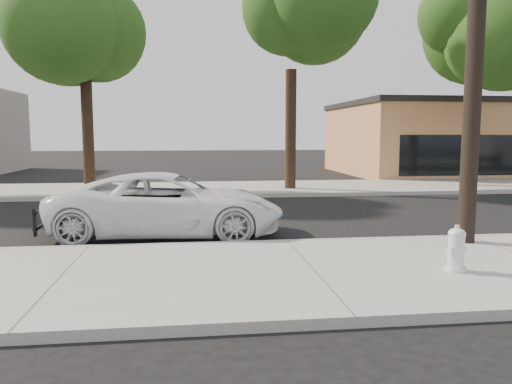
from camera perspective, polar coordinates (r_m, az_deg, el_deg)
The scene contains 11 objects.
ground at distance 12.49m, azimuth 1.81°, elevation -4.18°, with size 120.00×120.00×0.00m, color black.
near_sidewalk at distance 8.37m, azimuth 6.48°, elevation -9.17°, with size 90.00×4.40×0.15m, color gray.
far_sidewalk at distance 20.83m, azimuth -1.85°, elevation 0.39°, with size 90.00×5.00×0.15m, color gray.
curb_near at distance 10.45m, azimuth 3.62°, elevation -5.93°, with size 90.00×0.12×0.16m, color #9E9B93.
building_main at distance 33.35m, azimuth 25.44°, elevation 5.42°, with size 18.00×10.00×4.00m, color #BE794F.
utility_pole at distance 11.17m, azimuth 23.93°, elevation 18.24°, with size 1.40×0.34×9.00m.
tree_b at distance 20.90m, azimuth -18.61°, elevation 16.81°, with size 4.34×4.20×8.45m.
tree_c at distance 20.69m, azimuth 4.80°, elevation 19.37°, with size 4.96×4.80×9.55m.
tree_d at distance 23.79m, azimuth 24.55°, elevation 15.80°, with size 4.50×4.35×8.75m.
police_cruiser at distance 11.69m, azimuth -9.94°, elevation -1.39°, with size 2.43×5.28×1.47m, color white.
fire_hydrant at distance 8.69m, azimuth 21.90°, elevation -6.20°, with size 0.38×0.34×0.70m.
Camera 1 is at (-1.93, -12.12, 2.35)m, focal length 35.00 mm.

